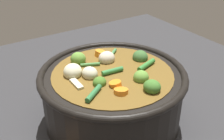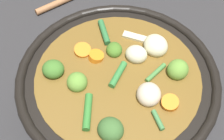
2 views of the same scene
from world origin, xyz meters
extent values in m
plane|color=#2D2D30|center=(0.00, 0.00, 0.00)|extent=(1.10, 1.10, 0.00)
cylinder|color=black|center=(0.00, 0.00, 0.06)|extent=(0.30, 0.30, 0.12)
torus|color=black|center=(0.00, 0.00, 0.12)|extent=(0.31, 0.31, 0.01)
cylinder|color=brown|center=(0.00, 0.00, 0.06)|extent=(0.25, 0.25, 0.11)
ellipsoid|color=#3C6832|center=(0.09, 0.02, 0.12)|extent=(0.05, 0.05, 0.03)
ellipsoid|color=#639538|center=(-0.04, 0.08, 0.13)|extent=(0.04, 0.04, 0.03)
ellipsoid|color=#467526|center=(-0.04, -0.02, 0.12)|extent=(0.04, 0.04, 0.02)
ellipsoid|color=#619539|center=(0.03, -0.05, 0.12)|extent=(0.04, 0.04, 0.03)
ellipsoid|color=#41762C|center=(0.03, -0.09, 0.13)|extent=(0.04, 0.04, 0.03)
cylinder|color=orange|center=(-0.03, -0.07, 0.12)|extent=(0.04, 0.04, 0.02)
cylinder|color=orange|center=(0.02, 0.09, 0.12)|extent=(0.03, 0.03, 0.02)
cylinder|color=orange|center=(-0.02, -0.04, 0.12)|extent=(0.03, 0.03, 0.02)
ellipsoid|color=beige|center=(-0.07, 0.04, 0.13)|extent=(0.06, 0.06, 0.03)
ellipsoid|color=beige|center=(-0.05, 0.01, 0.13)|extent=(0.03, 0.04, 0.03)
ellipsoid|color=beige|center=(0.02, 0.05, 0.13)|extent=(0.05, 0.04, 0.03)
cylinder|color=#2E713C|center=(-0.07, -0.05, 0.12)|extent=(0.05, 0.04, 0.01)
cylinder|color=#337B31|center=(0.07, -0.02, 0.12)|extent=(0.06, 0.03, 0.01)
cylinder|color=#437F47|center=(0.05, 0.08, 0.12)|extent=(0.03, 0.03, 0.01)
cylinder|color=#46813E|center=(-0.02, 0.05, 0.12)|extent=(0.04, 0.02, 0.01)
cylinder|color=#347E3B|center=(0.00, 0.00, 0.12)|extent=(0.05, 0.01, 0.01)
cube|color=beige|center=(-0.08, 0.00, 0.12)|extent=(0.01, 0.04, 0.01)
camera|label=1|loc=(-0.28, -0.42, 0.41)|focal=44.90mm
camera|label=2|loc=(0.27, 0.09, 0.53)|focal=53.05mm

